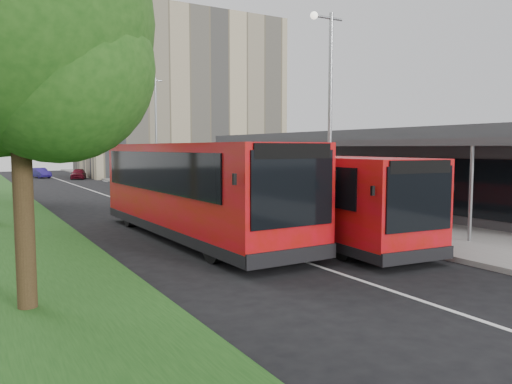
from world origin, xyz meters
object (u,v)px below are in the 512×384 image
tree_near (16,36)px  litter_bin (269,196)px  lamp_post_near (328,105)px  lamp_post_far (155,126)px  bollard (198,185)px  bus_second (195,190)px  car_far (40,173)px  bus_main (313,197)px  car_near (78,174)px

tree_near → litter_bin: bearing=43.3°
lamp_post_near → lamp_post_far: size_ratio=1.00×
lamp_post_far → bollard: 6.62m
bus_second → car_far: bearing=88.7°
lamp_post_far → car_far: 21.75m
lamp_post_near → bus_main: bearing=-139.8°
tree_near → lamp_post_far: lamp_post_far is taller
bus_main → bus_second: bus_second is taller
tree_near → car_near: size_ratio=2.51×
litter_bin → bollard: bollard is taller
bus_second → car_near: bus_second is taller
bus_main → lamp_post_far: bearing=89.7°
lamp_post_far → car_near: bearing=97.7°
bus_second → litter_bin: bus_second is taller
bus_second → bollard: bearing=64.6°
lamp_post_far → litter_bin: bearing=-81.5°
car_far → lamp_post_near: bearing=-98.1°
bus_second → bollard: bus_second is taller
car_near → lamp_post_near: bearing=-69.2°
bus_second → bollard: (6.35, 14.28, -0.98)m
bus_second → litter_bin: size_ratio=13.74×
car_near → car_far: bearing=145.4°
litter_bin → car_near: (-4.18, 29.47, -0.03)m
car_far → bollard: bearing=-91.6°
lamp_post_far → bus_second: size_ratio=0.69×
lamp_post_far → lamp_post_near: bearing=-90.0°
bollard → tree_near: bearing=-121.7°
car_near → bus_main: bearing=-72.1°
bus_main → car_far: bearing=99.3°
litter_bin → bus_main: bearing=-112.8°
lamp_post_near → car_near: lamp_post_near is taller
lamp_post_far → litter_bin: lamp_post_far is taller
lamp_post_far → car_near: lamp_post_far is taller
car_near → car_far: car_near is taller
tree_near → lamp_post_near: 12.19m
bus_main → bus_second: bearing=152.7°
car_near → bus_second: bearing=-77.4°
tree_near → lamp_post_near: bearing=24.0°
tree_near → bus_main: tree_near is taller
car_far → litter_bin: bearing=-93.4°
tree_near → litter_bin: 18.46m
lamp_post_far → bus_main: (-1.82, -21.53, -3.27)m
lamp_post_near → car_far: bearing=97.5°
bus_main → car_near: bus_main is taller
bus_main → bus_second: 4.04m
tree_near → bus_second: bearing=43.3°
litter_bin → bollard: 7.61m
lamp_post_far → car_near: 17.44m
bus_main → car_near: bearing=95.2°
tree_near → car_far: size_ratio=2.49×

